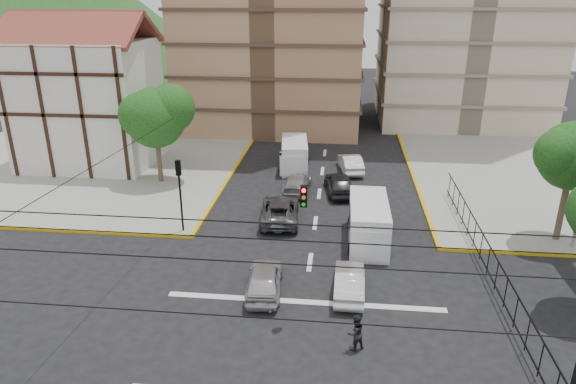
# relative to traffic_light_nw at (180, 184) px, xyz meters

# --- Properties ---
(ground) EXTENTS (160.00, 160.00, 0.00)m
(ground) POSITION_rel_traffic_light_nw_xyz_m (7.80, -7.80, -3.11)
(ground) COLOR black
(ground) RESTS_ON ground
(sidewalk_nw) EXTENTS (26.00, 26.00, 0.15)m
(sidewalk_nw) POSITION_rel_traffic_light_nw_xyz_m (-12.20, 12.20, -3.04)
(sidewalk_nw) COLOR gray
(sidewalk_nw) RESTS_ON ground
(stop_line) EXTENTS (13.00, 0.40, 0.01)m
(stop_line) POSITION_rel_traffic_light_nw_xyz_m (7.80, -6.60, -3.11)
(stop_line) COLOR silver
(stop_line) RESTS_ON ground
(tudor_building) EXTENTS (10.80, 8.05, 12.23)m
(tudor_building) POSITION_rel_traffic_light_nw_xyz_m (-11.20, 12.20, 2.14)
(tudor_building) COLOR silver
(tudor_building) RESTS_ON ground
(park_fence) EXTENTS (0.10, 22.50, 1.66)m
(park_fence) POSITION_rel_traffic_light_nw_xyz_m (16.80, -3.30, -3.11)
(park_fence) COLOR black
(park_fence) RESTS_ON ground
(tree_park_c) EXTENTS (4.65, 3.80, 7.25)m
(tree_park_c) POSITION_rel_traffic_light_nw_xyz_m (21.89, 1.21, 2.22)
(tree_park_c) COLOR #473828
(tree_park_c) RESTS_ON ground
(tree_tudor) EXTENTS (5.39, 4.40, 7.43)m
(tree_tudor) POSITION_rel_traffic_light_nw_xyz_m (-4.10, 8.21, 2.11)
(tree_tudor) COLOR #473828
(tree_tudor) RESTS_ON ground
(traffic_light_nw) EXTENTS (0.28, 0.22, 4.40)m
(traffic_light_nw) POSITION_rel_traffic_light_nw_xyz_m (0.00, 0.00, 0.00)
(traffic_light_nw) COLOR black
(traffic_light_nw) RESTS_ON ground
(traffic_light_hanging) EXTENTS (18.00, 9.12, 0.92)m
(traffic_light_hanging) POSITION_rel_traffic_light_nw_xyz_m (7.80, -9.84, 2.79)
(traffic_light_hanging) COLOR black
(traffic_light_hanging) RESTS_ON ground
(van_right_lane) EXTENTS (2.27, 5.43, 2.45)m
(van_right_lane) POSITION_rel_traffic_light_nw_xyz_m (10.94, -0.35, -1.92)
(van_right_lane) COLOR silver
(van_right_lane) RESTS_ON ground
(van_left_lane) EXTENTS (2.52, 5.31, 2.31)m
(van_left_lane) POSITION_rel_traffic_light_nw_xyz_m (5.49, 12.44, -1.99)
(van_left_lane) COLOR silver
(van_left_lane) RESTS_ON ground
(car_silver_front_left) EXTENTS (1.94, 4.23, 1.40)m
(car_silver_front_left) POSITION_rel_traffic_light_nw_xyz_m (5.81, -5.91, -2.41)
(car_silver_front_left) COLOR silver
(car_silver_front_left) RESTS_ON ground
(car_white_front_right) EXTENTS (1.42, 3.96, 1.30)m
(car_white_front_right) POSITION_rel_traffic_light_nw_xyz_m (9.85, -5.63, -2.46)
(car_white_front_right) COLOR white
(car_white_front_right) RESTS_ON ground
(car_grey_mid_left) EXTENTS (2.72, 5.23, 1.41)m
(car_grey_mid_left) POSITION_rel_traffic_light_nw_xyz_m (5.55, 2.38, -2.41)
(car_grey_mid_left) COLOR #525559
(car_grey_mid_left) RESTS_ON ground
(car_silver_rear_left) EXTENTS (1.96, 4.39, 1.25)m
(car_silver_rear_left) POSITION_rel_traffic_light_nw_xyz_m (6.19, 7.56, -2.49)
(car_silver_rear_left) COLOR #ABABAF
(car_silver_rear_left) RESTS_ON ground
(car_darkgrey_mid_right) EXTENTS (2.46, 4.67, 1.52)m
(car_darkgrey_mid_right) POSITION_rel_traffic_light_nw_xyz_m (9.19, 7.45, -2.35)
(car_darkgrey_mid_right) COLOR #28292B
(car_darkgrey_mid_right) RESTS_ON ground
(car_white_rear_right) EXTENTS (2.22, 4.49, 1.41)m
(car_white_rear_right) POSITION_rel_traffic_light_nw_xyz_m (10.01, 12.32, -2.40)
(car_white_rear_right) COLOR white
(car_white_rear_right) RESTS_ON ground
(pedestrian_crosswalk) EXTENTS (0.97, 0.92, 1.58)m
(pedestrian_crosswalk) POSITION_rel_traffic_light_nw_xyz_m (10.07, -9.74, -2.32)
(pedestrian_crosswalk) COLOR black
(pedestrian_crosswalk) RESTS_ON ground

